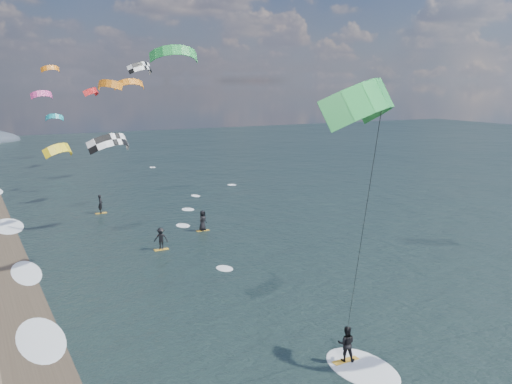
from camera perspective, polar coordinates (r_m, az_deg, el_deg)
name	(u,v)px	position (r m, az deg, el deg)	size (l,w,h in m)	color
kitesurfer_near_b	(372,202)	(19.97, 11.57, -0.98)	(7.04, 9.05, 13.30)	gold
far_kitesurfers	(161,224)	(47.94, -9.52, -3.20)	(7.32, 15.25, 1.84)	gold
bg_kite_field	(99,88)	(68.85, -15.47, 10.03)	(15.46, 66.21, 9.30)	#D83F8C
shoreline_surf	(56,338)	(30.87, -19.38, -13.63)	(2.40, 79.40, 0.11)	white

